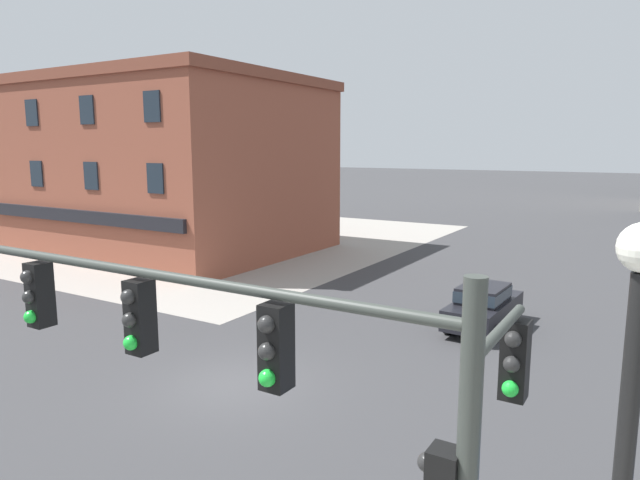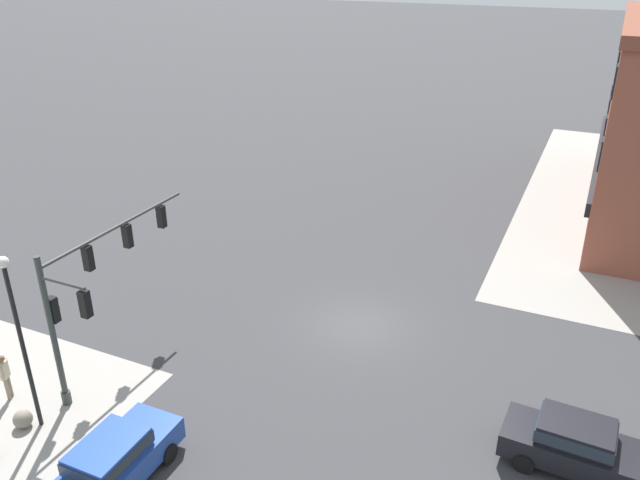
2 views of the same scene
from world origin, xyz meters
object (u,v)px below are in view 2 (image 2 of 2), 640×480
(car_main_northbound_far, at_px, (577,444))
(pedestrian_by_lamp, at_px, (5,374))
(street_lamp_corner_near, at_px, (18,326))
(car_main_southbound_near, at_px, (113,462))
(traffic_signal_main, at_px, (90,284))
(bollard_sphere_curb_a, at_px, (23,419))

(car_main_northbound_far, bearing_deg, pedestrian_by_lamp, -75.38)
(street_lamp_corner_near, distance_m, car_main_southbound_near, 5.09)
(traffic_signal_main, relative_size, street_lamp_corner_near, 1.19)
(traffic_signal_main, height_order, car_main_southbound_near, traffic_signal_main)
(pedestrian_by_lamp, height_order, car_main_northbound_far, pedestrian_by_lamp)
(pedestrian_by_lamp, xyz_separation_m, car_main_southbound_near, (1.56, 6.08, -0.11))
(traffic_signal_main, relative_size, pedestrian_by_lamp, 4.16)
(car_main_southbound_near, bearing_deg, car_main_northbound_far, 117.53)
(street_lamp_corner_near, xyz_separation_m, car_main_northbound_far, (-5.29, 16.15, -2.90))
(car_main_northbound_far, relative_size, car_main_southbound_near, 1.01)
(bollard_sphere_curb_a, bearing_deg, car_main_southbound_near, 81.12)
(traffic_signal_main, height_order, bollard_sphere_curb_a, traffic_signal_main)
(bollard_sphere_curb_a, height_order, car_main_northbound_far, car_main_northbound_far)
(bollard_sphere_curb_a, relative_size, street_lamp_corner_near, 0.10)
(bollard_sphere_curb_a, bearing_deg, street_lamp_corner_near, 126.24)
(traffic_signal_main, xyz_separation_m, pedestrian_by_lamp, (2.33, -2.21, -2.84))
(traffic_signal_main, distance_m, car_main_northbound_far, 16.42)
(pedestrian_by_lamp, xyz_separation_m, car_main_northbound_far, (-4.74, 18.18, -0.11))
(traffic_signal_main, distance_m, car_main_southbound_near, 6.23)
(bollard_sphere_curb_a, xyz_separation_m, street_lamp_corner_near, (-0.31, 0.42, 3.51))
(street_lamp_corner_near, bearing_deg, pedestrian_by_lamp, -105.28)
(street_lamp_corner_near, bearing_deg, traffic_signal_main, 176.30)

